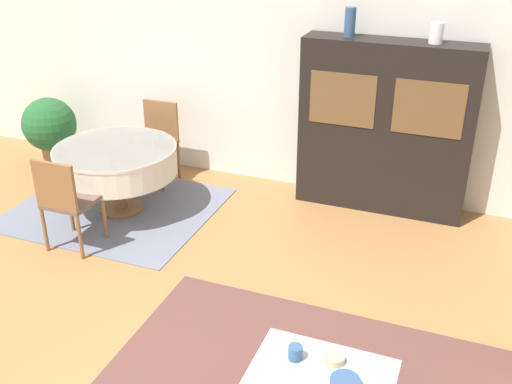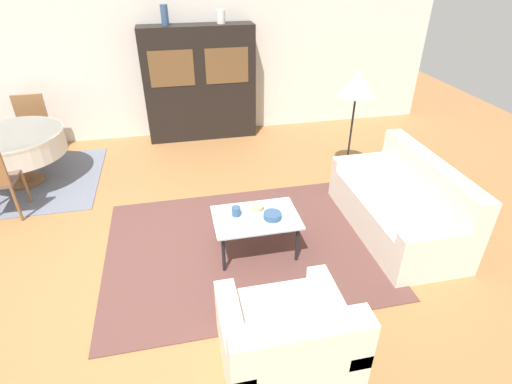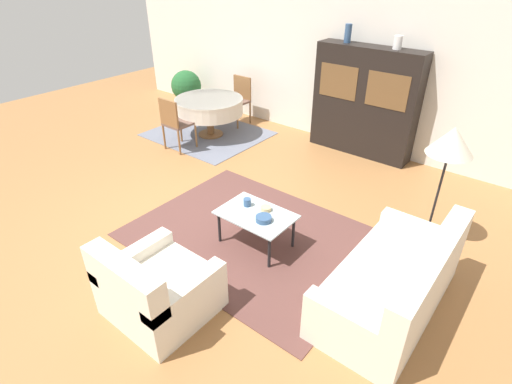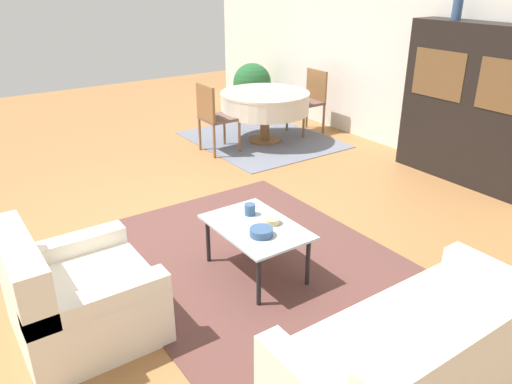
# 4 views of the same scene
# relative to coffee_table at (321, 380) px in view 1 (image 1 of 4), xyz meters

# --- Properties ---
(wall_back) EXTENTS (10.00, 0.06, 2.70)m
(wall_back) POSITION_rel_coffee_table_xyz_m (-1.13, 3.50, 0.95)
(wall_back) COLOR silver
(wall_back) RESTS_ON ground_plane
(dining_rug) EXTENTS (2.13, 1.83, 0.01)m
(dining_rug) POSITION_rel_coffee_table_xyz_m (-2.92, 2.13, -0.40)
(dining_rug) COLOR slate
(dining_rug) RESTS_ON ground_plane
(coffee_table) EXTENTS (0.88, 0.60, 0.44)m
(coffee_table) POSITION_rel_coffee_table_xyz_m (0.00, 0.00, 0.00)
(coffee_table) COLOR black
(coffee_table) RESTS_ON area_rug
(display_cabinet) EXTENTS (1.79, 0.40, 1.83)m
(display_cabinet) POSITION_rel_coffee_table_xyz_m (-0.24, 3.26, 0.51)
(display_cabinet) COLOR black
(display_cabinet) RESTS_ON ground_plane
(dining_table) EXTENTS (1.29, 1.29, 0.73)m
(dining_table) POSITION_rel_coffee_table_xyz_m (-2.85, 2.13, 0.19)
(dining_table) COLOR brown
(dining_table) RESTS_ON dining_rug
(dining_chair_near) EXTENTS (0.44, 0.44, 0.95)m
(dining_chair_near) POSITION_rel_coffee_table_xyz_m (-2.85, 1.27, 0.15)
(dining_chair_near) COLOR brown
(dining_chair_near) RESTS_ON dining_rug
(dining_chair_far) EXTENTS (0.44, 0.44, 0.95)m
(dining_chair_far) POSITION_rel_coffee_table_xyz_m (-2.85, 3.00, 0.15)
(dining_chair_far) COLOR brown
(dining_chair_far) RESTS_ON dining_rug
(cup) EXTENTS (0.09, 0.09, 0.10)m
(cup) POSITION_rel_coffee_table_xyz_m (-0.19, 0.07, 0.10)
(cup) COLOR #33517A
(cup) RESTS_ON coffee_table
(bowl) EXTENTS (0.19, 0.19, 0.06)m
(bowl) POSITION_rel_coffee_table_xyz_m (0.16, -0.06, 0.08)
(bowl) COLOR #33517A
(bowl) RESTS_ON coffee_table
(bowl_small) EXTENTS (0.13, 0.13, 0.05)m
(bowl_small) POSITION_rel_coffee_table_xyz_m (0.04, 0.13, 0.07)
(bowl_small) COLOR tan
(bowl_small) RESTS_ON coffee_table
(vase_tall) EXTENTS (0.11, 0.11, 0.29)m
(vase_tall) POSITION_rel_coffee_table_xyz_m (-0.69, 3.26, 1.57)
(vase_tall) COLOR #33517A
(vase_tall) RESTS_ON display_cabinet
(vase_short) EXTENTS (0.13, 0.13, 0.20)m
(vase_short) POSITION_rel_coffee_table_xyz_m (0.15, 3.26, 1.52)
(vase_short) COLOR white
(vase_short) RESTS_ON display_cabinet
(potted_plant) EXTENTS (0.67, 0.67, 0.86)m
(potted_plant) POSITION_rel_coffee_table_xyz_m (-4.37, 2.95, 0.10)
(potted_plant) COLOR #93664C
(potted_plant) RESTS_ON ground_plane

